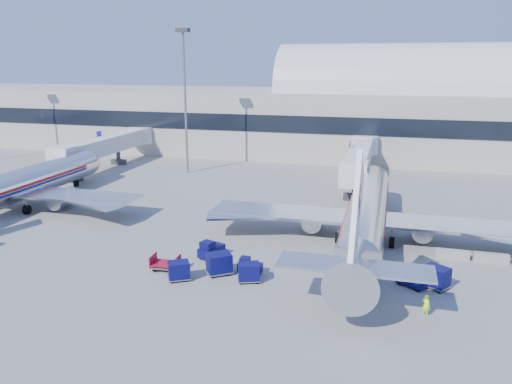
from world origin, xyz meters
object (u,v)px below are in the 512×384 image
(cart_open_red, at_px, (166,265))
(barrier_mid, at_px, (491,258))
(barrier_near, at_px, (452,254))
(cart_train_b, at_px, (219,263))
(airliner_mid, at_px, (12,187))
(jetbridge_mid, at_px, (111,144))
(jetbridge_near, at_px, (361,156))
(tug_right, at_px, (411,278))
(tug_left, at_px, (211,250))
(ramp_worker, at_px, (426,305))
(cart_train_a, at_px, (249,272))
(cart_train_c, at_px, (179,270))
(cart_solo_far, at_px, (436,277))
(cart_solo_near, at_px, (350,286))
(tug_lead, at_px, (249,266))
(airliner_main, at_px, (366,214))
(mast_west, at_px, (185,80))

(cart_open_red, bearing_deg, barrier_mid, 15.05)
(barrier_near, height_order, cart_train_b, cart_train_b)
(airliner_mid, height_order, cart_open_red, airliner_mid)
(jetbridge_mid, bearing_deg, jetbridge_near, 0.00)
(airliner_mid, height_order, barrier_mid, airliner_mid)
(barrier_near, relative_size, tug_right, 1.14)
(tug_left, relative_size, ramp_worker, 1.77)
(cart_train_a, bearing_deg, cart_train_c, 171.93)
(tug_right, xyz_separation_m, cart_solo_far, (1.89, 0.17, 0.24))
(cart_open_red, bearing_deg, jetbridge_near, 66.49)
(cart_open_red, bearing_deg, tug_left, 50.16)
(airliner_mid, bearing_deg, cart_solo_near, -16.89)
(cart_solo_far, distance_m, ramp_worker, 5.06)
(barrier_near, distance_m, cart_solo_far, 7.07)
(tug_lead, relative_size, tug_right, 0.80)
(tug_lead, distance_m, cart_open_red, 7.28)
(cart_train_b, xyz_separation_m, ramp_worker, (16.60, -2.90, -0.17))
(airliner_main, bearing_deg, cart_solo_near, -91.81)
(barrier_near, relative_size, cart_train_c, 1.34)
(airliner_main, height_order, cart_solo_far, airliner_main)
(tug_left, height_order, cart_train_b, cart_train_b)
(jetbridge_mid, relative_size, cart_solo_far, 10.91)
(mast_west, relative_size, barrier_near, 7.53)
(jetbridge_mid, relative_size, cart_solo_near, 13.95)
(jetbridge_near, distance_m, tug_lead, 37.42)
(cart_train_a, bearing_deg, barrier_mid, 5.41)
(cart_solo_near, relative_size, cart_open_red, 0.80)
(jetbridge_near, height_order, cart_solo_far, jetbridge_near)
(barrier_mid, bearing_deg, airliner_main, 167.50)
(mast_west, height_order, cart_train_b, mast_west)
(jetbridge_mid, xyz_separation_m, tug_right, (48.59, -35.75, -3.22))
(airliner_main, xyz_separation_m, cart_open_red, (-16.30, -11.74, -2.47))
(barrier_mid, distance_m, cart_open_red, 29.10)
(barrier_near, bearing_deg, cart_open_red, -159.19)
(tug_left, distance_m, ramp_worker, 19.64)
(airliner_mid, relative_size, mast_west, 1.65)
(cart_solo_near, distance_m, cart_open_red, 15.93)
(airliner_mid, xyz_separation_m, cart_train_b, (30.49, -11.34, -1.95))
(jetbridge_mid, relative_size, mast_west, 1.22)
(airliner_main, bearing_deg, tug_left, -149.43)
(airliner_mid, xyz_separation_m, tug_left, (28.46, -8.00, -2.16))
(airliner_main, distance_m, barrier_near, 8.74)
(ramp_worker, bearing_deg, barrier_near, -66.14)
(jetbridge_near, xyz_separation_m, ramp_worker, (7.49, -40.55, -3.12))
(mast_west, distance_m, cart_solo_far, 51.99)
(jetbridge_near, xyz_separation_m, barrier_mid, (13.70, -28.81, -3.48))
(jetbridge_mid, bearing_deg, tug_right, -36.35)
(jetbridge_mid, bearing_deg, cart_train_c, -52.83)
(barrier_near, xyz_separation_m, cart_train_a, (-16.66, -9.61, 0.40))
(cart_train_a, bearing_deg, mast_west, 99.26)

